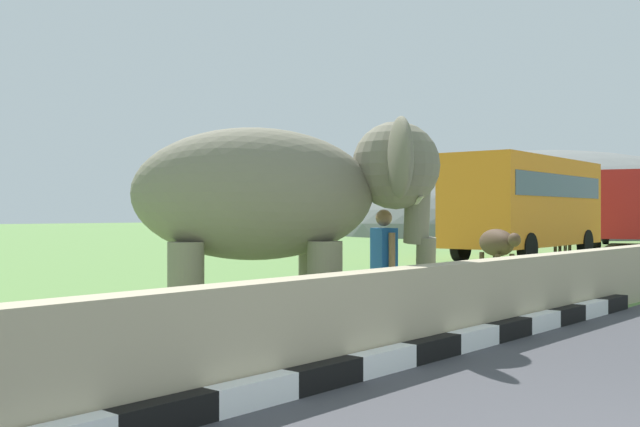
{
  "coord_description": "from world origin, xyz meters",
  "views": [
    {
      "loc": [
        -5.1,
        -0.82,
        1.6
      ],
      "look_at": [
        2.24,
        5.56,
        1.6
      ],
      "focal_mm": 42.37,
      "sensor_mm": 36.0,
      "label": 1
    }
  ],
  "objects_px": {
    "cow_mid": "(562,233)",
    "bus_red": "(627,204)",
    "person_handler": "(384,262)",
    "elephant": "(283,197)",
    "cow_near": "(497,244)",
    "bus_orange": "(526,200)"
  },
  "relations": [
    {
      "from": "cow_mid",
      "to": "bus_red",
      "type": "bearing_deg",
      "value": 6.05
    },
    {
      "from": "person_handler",
      "to": "elephant",
      "type": "bearing_deg",
      "value": 157.66
    },
    {
      "from": "person_handler",
      "to": "cow_mid",
      "type": "distance_m",
      "value": 19.51
    },
    {
      "from": "bus_red",
      "to": "cow_near",
      "type": "bearing_deg",
      "value": -169.01
    },
    {
      "from": "elephant",
      "to": "bus_orange",
      "type": "xyz_separation_m",
      "value": [
        17.6,
        5.1,
        0.26
      ]
    },
    {
      "from": "bus_orange",
      "to": "bus_red",
      "type": "height_order",
      "value": "same"
    },
    {
      "from": "elephant",
      "to": "person_handler",
      "type": "distance_m",
      "value": 1.77
    },
    {
      "from": "bus_orange",
      "to": "cow_near",
      "type": "bearing_deg",
      "value": -158.69
    },
    {
      "from": "elephant",
      "to": "bus_red",
      "type": "distance_m",
      "value": 30.76
    },
    {
      "from": "bus_orange",
      "to": "bus_red",
      "type": "bearing_deg",
      "value": 3.85
    },
    {
      "from": "bus_orange",
      "to": "bus_red",
      "type": "relative_size",
      "value": 0.91
    },
    {
      "from": "elephant",
      "to": "bus_orange",
      "type": "distance_m",
      "value": 18.32
    },
    {
      "from": "bus_orange",
      "to": "person_handler",
      "type": "bearing_deg",
      "value": -160.65
    },
    {
      "from": "person_handler",
      "to": "cow_near",
      "type": "distance_m",
      "value": 8.42
    },
    {
      "from": "person_handler",
      "to": "bus_orange",
      "type": "bearing_deg",
      "value": 19.35
    },
    {
      "from": "elephant",
      "to": "cow_near",
      "type": "xyz_separation_m",
      "value": [
        9.45,
        1.93,
        -0.94
      ]
    },
    {
      "from": "elephant",
      "to": "bus_orange",
      "type": "height_order",
      "value": "bus_orange"
    },
    {
      "from": "elephant",
      "to": "person_handler",
      "type": "height_order",
      "value": "elephant"
    },
    {
      "from": "cow_mid",
      "to": "elephant",
      "type": "bearing_deg",
      "value": -166.36
    },
    {
      "from": "bus_red",
      "to": "bus_orange",
      "type": "bearing_deg",
      "value": -176.15
    },
    {
      "from": "person_handler",
      "to": "bus_red",
      "type": "bearing_deg",
      "value": 12.79
    },
    {
      "from": "cow_mid",
      "to": "person_handler",
      "type": "bearing_deg",
      "value": -163.72
    }
  ]
}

